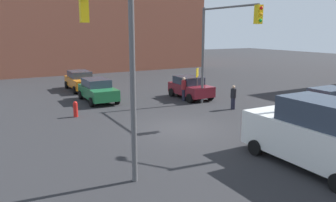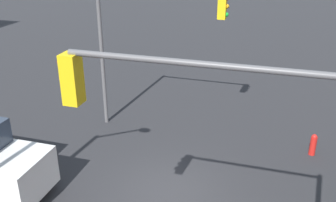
{
  "view_description": "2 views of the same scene",
  "coord_description": "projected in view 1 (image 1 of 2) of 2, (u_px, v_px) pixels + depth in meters",
  "views": [
    {
      "loc": [
        14.06,
        -8.51,
        4.99
      ],
      "look_at": [
        0.74,
        -1.14,
        1.72
      ],
      "focal_mm": 35.0,
      "sensor_mm": 36.0,
      "label": 1
    },
    {
      "loc": [
        -3.09,
        10.38,
        8.33
      ],
      "look_at": [
        0.67,
        -2.19,
        2.57
      ],
      "focal_mm": 40.0,
      "sensor_mm": 36.0,
      "label": 2
    }
  ],
  "objects": [
    {
      "name": "traffic_signal_nw_corner",
      "position": [
        223.0,
        37.0,
        20.34
      ],
      "size": [
        5.43,
        0.36,
        6.5
      ],
      "color": "#59595B",
      "rests_on": "ground"
    },
    {
      "name": "sedan_maroon",
      "position": [
        190.0,
        87.0,
        24.61
      ],
      "size": [
        3.8,
        2.02,
        1.62
      ],
      "color": "maroon",
      "rests_on": "ground"
    },
    {
      "name": "traffic_signal_se_corner",
      "position": [
        109.0,
        40.0,
        12.02
      ],
      "size": [
        5.73,
        0.36,
        6.5
      ],
      "color": "#59595B",
      "rests_on": "ground"
    },
    {
      "name": "warning_sign_two_way",
      "position": [
        197.0,
        78.0,
        23.59
      ],
      "size": [
        0.48,
        0.48,
        2.4
      ],
      "color": "#4C4C4C",
      "rests_on": "ground"
    },
    {
      "name": "pedestrian_waiting",
      "position": [
        334.0,
        114.0,
        16.39
      ],
      "size": [
        0.36,
        0.36,
        1.78
      ],
      "rotation": [
        0.0,
        0.0,
        1.02
      ],
      "color": "#9E937A",
      "rests_on": "ground"
    },
    {
      "name": "hatchback_green",
      "position": [
        98.0,
        90.0,
        23.47
      ],
      "size": [
        4.23,
        2.02,
        1.62
      ],
      "color": "#1E6638",
      "rests_on": "ground"
    },
    {
      "name": "fire_hydrant",
      "position": [
        76.0,
        109.0,
        19.29
      ],
      "size": [
        0.26,
        0.26,
        0.94
      ],
      "color": "red",
      "rests_on": "ground"
    },
    {
      "name": "pedestrian_crossing",
      "position": [
        233.0,
        97.0,
        21.11
      ],
      "size": [
        0.36,
        0.36,
        1.56
      ],
      "rotation": [
        0.0,
        0.0,
        1.82
      ],
      "color": "black",
      "rests_on": "ground"
    },
    {
      "name": "sedan_orange",
      "position": [
        80.0,
        80.0,
        28.01
      ],
      "size": [
        4.38,
        2.02,
        1.62
      ],
      "color": "orange",
      "rests_on": "ground"
    },
    {
      "name": "pedestrian_walking_north",
      "position": [
        184.0,
        89.0,
        23.68
      ],
      "size": [
        0.36,
        0.36,
        1.72
      ],
      "rotation": [
        0.0,
        0.0,
        4.46
      ],
      "color": "maroon",
      "rests_on": "ground"
    },
    {
      "name": "van_white_delivery",
      "position": [
        316.0,
        134.0,
        12.01
      ],
      "size": [
        5.4,
        2.32,
        2.62
      ],
      "color": "white",
      "rests_on": "ground"
    },
    {
      "name": "coupe_red",
      "position": [
        327.0,
        101.0,
        19.7
      ],
      "size": [
        2.02,
        4.02,
        1.62
      ],
      "color": "#B21919",
      "rests_on": "ground"
    },
    {
      "name": "ground_plane",
      "position": [
        180.0,
        128.0,
        17.1
      ],
      "size": [
        120.0,
        120.0,
        0.0
      ],
      "primitive_type": "plane",
      "color": "#28282B"
    }
  ]
}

